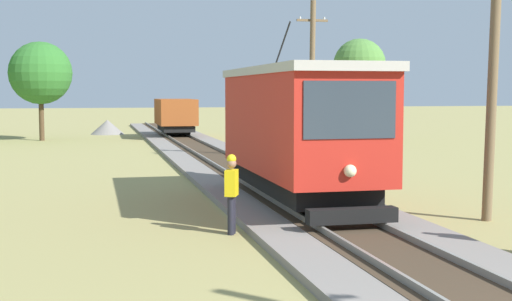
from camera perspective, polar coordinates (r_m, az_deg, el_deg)
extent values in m
cube|color=red|center=(19.19, 3.36, 2.20)|extent=(2.50, 8.00, 2.60)
cube|color=#B2ADA3|center=(19.18, 3.39, 6.41)|extent=(2.60, 8.32, 0.22)
cube|color=black|center=(19.33, 3.34, -2.48)|extent=(2.10, 7.04, 0.44)
cube|color=#2D3842|center=(15.37, 7.59, 3.26)|extent=(2.10, 0.03, 1.25)
cube|color=#2D3842|center=(19.57, 6.92, 3.29)|extent=(0.02, 6.72, 1.04)
sphere|color=#F4EAB2|center=(15.42, 7.59, -1.64)|extent=(0.28, 0.28, 0.28)
cylinder|color=black|center=(20.76, 2.14, 8.53)|extent=(0.05, 1.67, 1.19)
cube|color=black|center=(15.42, 7.73, -5.21)|extent=(2.00, 0.36, 0.32)
cylinder|color=black|center=(17.21, 5.44, -3.40)|extent=(1.54, 0.80, 0.80)
cylinder|color=black|center=(21.47, 1.66, -1.75)|extent=(1.54, 0.80, 0.80)
cube|color=#93471E|center=(47.94, -6.51, 3.12)|extent=(2.40, 5.20, 1.70)
cube|color=black|center=(47.98, -6.49, 1.83)|extent=(2.02, 4.78, 0.38)
cylinder|color=black|center=(46.43, -6.28, 1.74)|extent=(1.54, 0.76, 0.76)
cylinder|color=black|center=(49.53, -6.70, 1.92)|extent=(1.54, 0.76, 0.76)
cylinder|color=brown|center=(17.97, 18.53, 5.51)|extent=(0.24, 0.45, 6.94)
cylinder|color=brown|center=(31.20, 4.52, 5.48)|extent=(0.24, 0.49, 7.09)
cube|color=brown|center=(31.35, 4.56, 10.41)|extent=(1.40, 0.10, 0.10)
cylinder|color=silver|center=(31.20, 3.58, 10.62)|extent=(0.08, 0.08, 0.10)
cylinder|color=silver|center=(31.53, 5.53, 10.55)|extent=(0.08, 0.08, 0.10)
cone|color=gray|center=(53.12, -11.88, 1.87)|extent=(2.45, 2.45, 1.07)
cylinder|color=black|center=(15.68, -2.04, -5.27)|extent=(0.15, 0.15, 0.86)
cylinder|color=black|center=(15.83, -1.92, -5.17)|extent=(0.15, 0.15, 0.86)
cube|color=yellow|center=(15.64, -1.99, -2.62)|extent=(0.37, 0.44, 0.58)
sphere|color=#936B51|center=(15.59, -1.99, -1.05)|extent=(0.22, 0.22, 0.22)
sphere|color=yellow|center=(15.58, -1.99, -0.68)|extent=(0.21, 0.21, 0.21)
cylinder|color=#4C3823|center=(47.32, -16.89, 2.48)|extent=(0.32, 0.32, 2.82)
sphere|color=#2D6B28|center=(47.30, -16.98, 5.99)|extent=(3.98, 3.98, 3.98)
cylinder|color=#4C3823|center=(45.07, 8.29, 3.00)|extent=(0.32, 0.32, 3.57)
sphere|color=#4C7F38|center=(45.07, 8.34, 6.83)|extent=(3.29, 3.29, 3.29)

